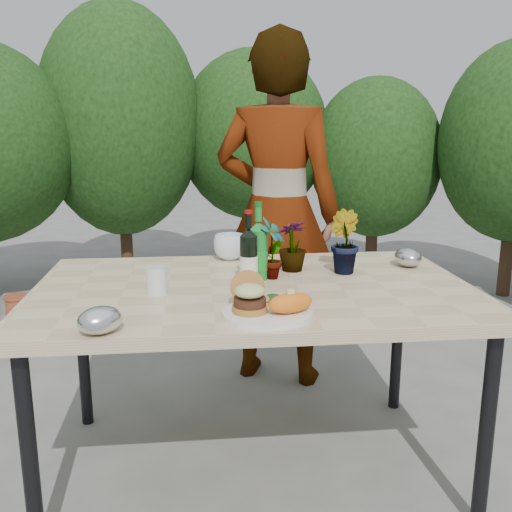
{
  "coord_description": "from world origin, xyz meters",
  "views": [
    {
      "loc": [
        -0.2,
        -2.01,
        1.34
      ],
      "look_at": [
        0.0,
        -0.08,
        0.88
      ],
      "focal_mm": 40.0,
      "sensor_mm": 36.0,
      "label": 1
    }
  ],
  "objects": [
    {
      "name": "seedling_left",
      "position": [
        0.08,
        0.08,
        0.87
      ],
      "size": [
        0.14,
        0.15,
        0.24
      ],
      "primitive_type": "imported",
      "rotation": [
        0.0,
        0.0,
        0.96
      ],
      "color": "#1D531C",
      "rests_on": "patio_table"
    },
    {
      "name": "grilled_veg",
      "position": [
        0.03,
        -0.25,
        0.78
      ],
      "size": [
        0.08,
        0.05,
        0.03
      ],
      "color": "olive",
      "rests_on": "dinner_plate"
    },
    {
      "name": "foil_packet_left",
      "position": [
        -0.48,
        -0.44,
        0.79
      ],
      "size": [
        0.17,
        0.17,
        0.08
      ],
      "primitive_type": "ellipsoid",
      "rotation": [
        0.0,
        0.0,
        0.65
      ],
      "color": "silver",
      "rests_on": "patio_table"
    },
    {
      "name": "shrub_hedge",
      "position": [
        -0.01,
        1.74,
        1.14
      ],
      "size": [
        6.81,
        5.09,
        2.27
      ],
      "color": "#382316",
      "rests_on": "ground"
    },
    {
      "name": "terracotta_pot",
      "position": [
        -1.49,
        2.02,
        0.07
      ],
      "size": [
        0.17,
        0.17,
        0.14
      ],
      "color": "#AA482B",
      "rests_on": "ground"
    },
    {
      "name": "blue_bowl",
      "position": [
        -0.06,
        0.42,
        0.81
      ],
      "size": [
        0.18,
        0.18,
        0.11
      ],
      "primitive_type": "imported",
      "rotation": [
        0.0,
        0.0,
        -0.33
      ],
      "color": "white",
      "rests_on": "patio_table"
    },
    {
      "name": "wine_bottle",
      "position": [
        -0.02,
        0.01,
        0.85
      ],
      "size": [
        0.07,
        0.07,
        0.28
      ],
      "rotation": [
        0.0,
        0.0,
        -0.21
      ],
      "color": "black",
      "rests_on": "patio_table"
    },
    {
      "name": "plastic_cup",
      "position": [
        -0.35,
        -0.07,
        0.8
      ],
      "size": [
        0.07,
        0.07,
        0.09
      ],
      "primitive_type": "cylinder",
      "color": "silver",
      "rests_on": "patio_table"
    },
    {
      "name": "person",
      "position": [
        0.2,
        0.83,
        0.89
      ],
      "size": [
        0.76,
        0.63,
        1.77
      ],
      "primitive_type": "imported",
      "rotation": [
        0.0,
        0.0,
        2.77
      ],
      "color": "#955C4A",
      "rests_on": "ground"
    },
    {
      "name": "foil_packet_right",
      "position": [
        0.67,
        0.22,
        0.79
      ],
      "size": [
        0.11,
        0.14,
        0.08
      ],
      "primitive_type": "ellipsoid",
      "rotation": [
        0.0,
        0.0,
        1.62
      ],
      "color": "#B2B4BA",
      "rests_on": "patio_table"
    },
    {
      "name": "dinner_plate",
      "position": [
        0.01,
        -0.34,
        0.76
      ],
      "size": [
        0.28,
        0.28,
        0.01
      ],
      "primitive_type": "cylinder",
      "color": "white",
      "rests_on": "patio_table"
    },
    {
      "name": "sparkling_water",
      "position": [
        0.03,
        0.08,
        0.86
      ],
      "size": [
        0.07,
        0.07,
        0.3
      ],
      "rotation": [
        0.0,
        0.0,
        -0.07
      ],
      "color": "#178129",
      "rests_on": "patio_table"
    },
    {
      "name": "seedling_right",
      "position": [
        0.18,
        0.2,
        0.85
      ],
      "size": [
        0.15,
        0.15,
        0.21
      ],
      "primitive_type": "imported",
      "rotation": [
        0.0,
        0.0,
        3.46
      ],
      "color": "#24541D",
      "rests_on": "patio_table"
    },
    {
      "name": "sweet_potato",
      "position": [
        0.08,
        -0.36,
        0.8
      ],
      "size": [
        0.17,
        0.12,
        0.06
      ],
      "primitive_type": "ellipsoid",
      "rotation": [
        0.0,
        0.0,
        0.35
      ],
      "color": "orange",
      "rests_on": "dinner_plate"
    },
    {
      "name": "seedling_mid",
      "position": [
        0.37,
        0.15,
        0.87
      ],
      "size": [
        0.15,
        0.17,
        0.25
      ],
      "primitive_type": "imported",
      "rotation": [
        0.0,
        0.0,
        1.9
      ],
      "color": "#28591E",
      "rests_on": "patio_table"
    },
    {
      "name": "burger_stack",
      "position": [
        -0.05,
        -0.32,
        0.81
      ],
      "size": [
        0.11,
        0.16,
        0.11
      ],
      "color": "#B7722D",
      "rests_on": "dinner_plate"
    },
    {
      "name": "ground",
      "position": [
        0.0,
        0.0,
        0.0
      ],
      "size": [
        80.0,
        80.0,
        0.0
      ],
      "primitive_type": "plane",
      "color": "#62625E",
      "rests_on": "ground"
    },
    {
      "name": "patio_table",
      "position": [
        0.0,
        0.0,
        0.69
      ],
      "size": [
        1.6,
        1.0,
        0.75
      ],
      "color": "#CDB588",
      "rests_on": "ground"
    }
  ]
}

